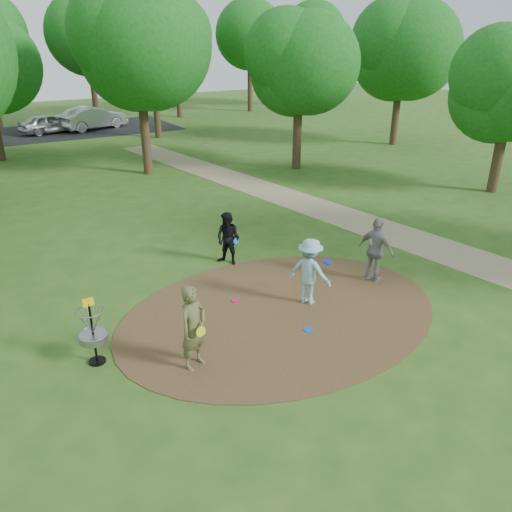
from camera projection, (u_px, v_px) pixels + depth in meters
ground at (281, 312)px, 12.52m from camera, size 100.00×100.00×0.00m
dirt_clearing at (281, 312)px, 12.52m from camera, size 8.40×8.40×0.02m
footpath at (405, 238)px, 17.16m from camera, size 7.55×39.89×0.01m
parking_lot at (78, 130)px, 36.94m from camera, size 14.00×8.00×0.01m
player_observer_with_disc at (193, 328)px, 10.13m from camera, size 0.81×0.69×1.87m
player_throwing_with_disc at (310, 272)px, 12.65m from camera, size 1.24×1.32×1.77m
player_walking_with_disc at (228, 239)px, 14.90m from camera, size 0.93×0.99×1.62m
player_waiting_with_disc at (376, 250)px, 13.78m from camera, size 0.68×1.18×1.88m
disc_ground_blue at (308, 330)px, 11.74m from camera, size 0.22×0.22×0.02m
disc_ground_red at (235, 301)px, 13.02m from camera, size 0.22×0.22×0.02m
car_left at (48, 124)px, 35.33m from camera, size 4.25×2.52×1.36m
car_right at (93, 118)px, 36.79m from camera, size 5.30×3.27×1.65m
disc_golf_basket at (92, 327)px, 10.27m from camera, size 0.63×0.63×1.54m
tree_ring at (203, 68)px, 18.37m from camera, size 37.22×45.24×9.05m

